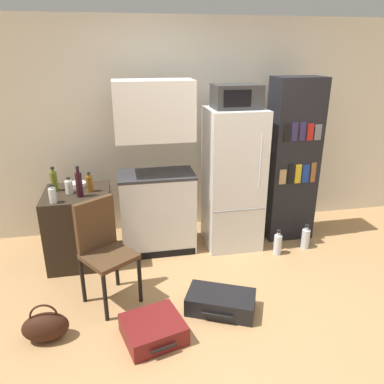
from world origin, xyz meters
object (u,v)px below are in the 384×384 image
bottle_wine_dark (79,184)px  chair (102,243)px  microwave (236,96)px  bottle_milk_white (69,187)px  bowl (78,185)px  bookshelf (292,161)px  bottle_clear_short (53,195)px  water_bottle_middle (278,244)px  kitchen_hutch (156,177)px  handbag (45,327)px  suitcase_large_flat (153,329)px  water_bottle_front (305,238)px  side_table (80,227)px  bottle_amber_beer (90,183)px  suitcase_small_flat (221,302)px  bottle_olive_oil (54,181)px

bottle_wine_dark → chair: 0.74m
microwave → bottle_milk_white: microwave is taller
bottle_milk_white → bowl: bearing=69.9°
bottle_milk_white → chair: 0.86m
bottle_wine_dark → bottle_milk_white: size_ratio=1.89×
bookshelf → bottle_milk_white: size_ratio=11.26×
bottle_clear_short → water_bottle_middle: bottle_clear_short is taller
kitchen_hutch → bottle_wine_dark: kitchen_hutch is taller
handbag → bowl: bearing=81.7°
suitcase_large_flat → water_bottle_front: (1.88, 1.12, 0.04)m
bottle_clear_short → side_table: bearing=53.8°
water_bottle_middle → kitchen_hutch: bearing=162.7°
bottle_milk_white → suitcase_large_flat: bearing=-62.5°
bottle_amber_beer → water_bottle_front: (2.37, -0.23, -0.75)m
kitchen_hutch → suitcase_small_flat: 1.52m
bowl → suitcase_small_flat: 1.95m
bookshelf → bottle_milk_white: (-2.50, -0.16, -0.09)m
bowl → water_bottle_front: bowl is taller
bottle_olive_oil → suitcase_small_flat: (1.48, -1.23, -0.81)m
bottle_clear_short → suitcase_large_flat: bearing=-53.3°
bottle_amber_beer → bookshelf: bearing=3.7°
kitchen_hutch → microwave: size_ratio=3.86×
bottle_olive_oil → bowl: size_ratio=1.50×
kitchen_hutch → bottle_milk_white: 0.91m
bottle_olive_oil → water_bottle_middle: bottle_olive_oil is taller
bookshelf → chair: bookshelf is taller
bottle_olive_oil → chair: size_ratio=0.27×
handbag → water_bottle_middle: 2.51m
side_table → bookshelf: bearing=3.4°
microwave → chair: 2.01m
bottle_wine_dark → bottle_olive_oil: (-0.27, 0.22, -0.02)m
side_table → bottle_olive_oil: bearing=157.9°
bowl → suitcase_small_flat: (1.25, -1.31, -0.73)m
suitcase_small_flat → water_bottle_front: size_ratio=2.29×
bottle_amber_beer → chair: 0.82m
bookshelf → suitcase_large_flat: 2.51m
bottle_olive_oil → chair: (0.49, -0.84, -0.33)m
handbag → water_bottle_middle: handbag is taller
bookshelf → side_table: bearing=-176.6°
microwave → water_bottle_front: (0.81, -0.29, -1.59)m
suitcase_small_flat → bottle_amber_beer: bearing=159.3°
bottle_clear_short → water_bottle_front: size_ratio=0.64×
bottle_wine_dark → bottle_amber_beer: (0.09, 0.13, -0.05)m
suitcase_large_flat → suitcase_small_flat: bearing=4.8°
side_table → bottle_clear_short: 0.57m
microwave → bottle_amber_beer: (-1.56, -0.05, -0.84)m
chair → suitcase_small_flat: 1.17m
bottle_wine_dark → water_bottle_front: 2.59m
microwave → suitcase_small_flat: bearing=-110.6°
suitcase_small_flat → handbag: handbag is taller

